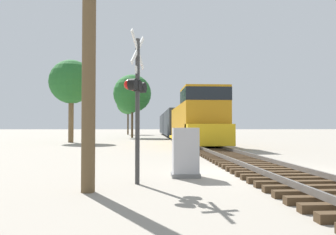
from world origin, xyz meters
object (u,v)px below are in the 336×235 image
object	(u,v)px
relay_cabinet	(185,153)
tree_far_right	(71,82)
crossing_signal_near	(136,92)
freight_train	(176,124)
tree_mid_background	(132,94)
tree_deep_background	(128,103)

from	to	relation	value
relay_cabinet	tree_far_right	size ratio (longest dim) A/B	0.18
crossing_signal_near	relay_cabinet	size ratio (longest dim) A/B	2.72
freight_train	crossing_signal_near	bearing A→B (deg)	-96.58
tree_far_right	freight_train	bearing A→B (deg)	49.10
tree_mid_background	tree_deep_background	world-z (taller)	tree_mid_background
freight_train	relay_cabinet	xyz separation A→B (m)	(-2.82, -35.78, -1.23)
relay_cabinet	tree_mid_background	distance (m)	36.49
crossing_signal_near	tree_deep_background	world-z (taller)	tree_deep_background
tree_deep_background	tree_far_right	bearing A→B (deg)	-96.29
freight_train	tree_far_right	distance (m)	17.95
relay_cabinet	tree_deep_background	bearing A→B (deg)	95.32
tree_mid_background	tree_deep_background	distance (m)	18.92
freight_train	tree_mid_background	size ratio (longest dim) A/B	5.84
relay_cabinet	tree_far_right	xyz separation A→B (m)	(-8.65, 22.54, 5.15)
crossing_signal_near	tree_deep_background	bearing A→B (deg)	-156.89
tree_far_right	tree_mid_background	bearing A→B (deg)	68.44
freight_train	tree_far_right	size ratio (longest dim) A/B	6.38
crossing_signal_near	freight_train	bearing A→B (deg)	-167.22
freight_train	relay_cabinet	distance (m)	35.91
relay_cabinet	tree_deep_background	world-z (taller)	tree_deep_background
relay_cabinet	freight_train	bearing A→B (deg)	85.49
relay_cabinet	tree_far_right	distance (m)	24.69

